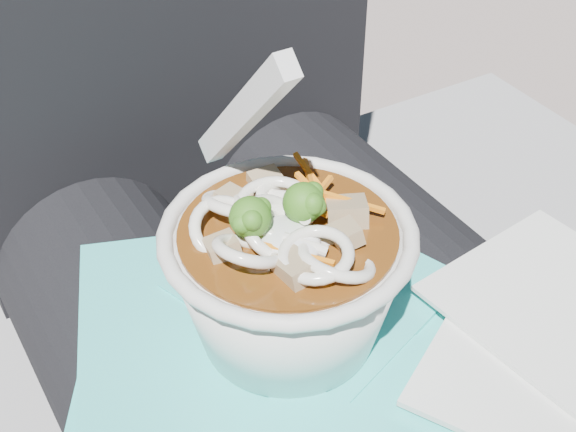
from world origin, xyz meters
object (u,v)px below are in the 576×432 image
lap (345,407)px  udon_bowl (287,269)px  plastic_bag (285,377)px  person_body (276,301)px

lap → udon_bowl: (-0.04, 0.01, 0.14)m
plastic_bag → udon_bowl: udon_bowl is taller
lap → person_body: person_body is taller
person_body → plastic_bag: size_ratio=2.72×
plastic_bag → udon_bowl: (0.02, 0.02, 0.06)m
person_body → plastic_bag: (-0.06, -0.11, 0.06)m
udon_bowl → person_body: bearing=64.0°
person_body → udon_bowl: (-0.04, -0.08, 0.12)m
lap → plastic_bag: 0.10m
plastic_bag → lap: bearing=16.7°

